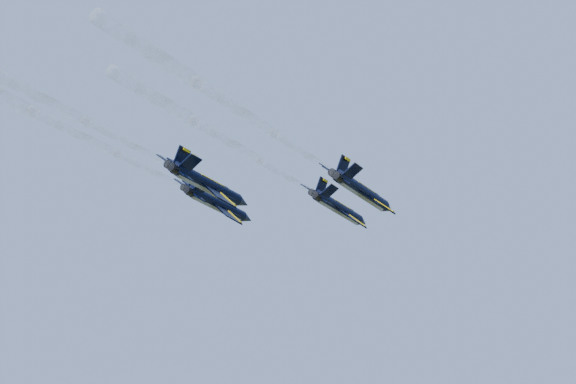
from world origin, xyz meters
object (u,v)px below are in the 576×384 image
(jet_lead, at_px, (339,208))
(jet_right, at_px, (363,192))
(jet_slot, at_px, (209,185))
(jet_left, at_px, (218,204))

(jet_lead, xyz_separation_m, jet_right, (6.20, -14.11, 0.00))
(jet_slot, bearing_deg, jet_right, 53.39)
(jet_lead, distance_m, jet_left, 16.50)
(jet_right, distance_m, jet_slot, 18.35)
(jet_right, bearing_deg, jet_lead, 133.63)
(jet_lead, distance_m, jet_slot, 25.89)
(jet_lead, bearing_deg, jet_slot, -90.68)
(jet_left, xyz_separation_m, jet_slot, (4.94, -15.55, 0.00))
(jet_lead, relative_size, jet_slot, 1.00)
(jet_left, distance_m, jet_right, 20.95)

